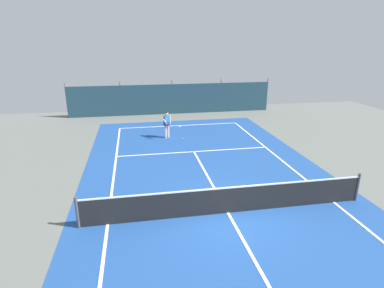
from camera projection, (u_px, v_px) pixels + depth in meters
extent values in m
plane|color=slate|center=(228.00, 213.00, 11.04)|extent=(36.00, 36.00, 0.00)
cube|color=#1E478C|center=(228.00, 213.00, 11.04)|extent=(11.02, 26.60, 0.01)
cube|color=white|center=(179.00, 126.00, 22.14)|extent=(8.22, 0.10, 0.01)
cube|color=white|center=(108.00, 224.00, 10.33)|extent=(0.10, 23.80, 0.01)
cube|color=white|center=(334.00, 202.00, 11.75)|extent=(0.10, 23.80, 0.01)
cube|color=white|center=(194.00, 152.00, 17.01)|extent=(8.22, 0.10, 0.01)
cube|color=white|center=(228.00, 213.00, 11.04)|extent=(0.10, 12.80, 0.01)
cube|color=white|center=(180.00, 126.00, 22.00)|extent=(0.10, 0.30, 0.01)
cube|color=black|center=(228.00, 201.00, 10.89)|extent=(9.92, 0.03, 0.95)
cube|color=white|center=(229.00, 188.00, 10.73)|extent=(9.92, 0.04, 0.05)
cylinder|color=#47474C|center=(77.00, 213.00, 10.01)|extent=(0.10, 0.10, 1.10)
cylinder|color=#47474C|center=(357.00, 187.00, 11.73)|extent=(0.10, 0.10, 1.10)
cube|color=#1E3D4C|center=(172.00, 99.00, 25.32)|extent=(16.22, 0.06, 2.40)
cylinder|color=#595B60|center=(67.00, 101.00, 23.94)|extent=(0.08, 0.08, 2.70)
cylinder|color=#595B60|center=(121.00, 99.00, 24.63)|extent=(0.08, 0.08, 2.70)
cylinder|color=#595B60|center=(172.00, 97.00, 25.33)|extent=(0.08, 0.08, 2.70)
cylinder|color=#595B60|center=(221.00, 96.00, 26.03)|extent=(0.08, 0.08, 2.70)
cylinder|color=#595B60|center=(267.00, 94.00, 26.72)|extent=(0.08, 0.08, 2.70)
cube|color=#234C1E|center=(172.00, 106.00, 26.09)|extent=(14.60, 0.70, 1.10)
cylinder|color=beige|center=(168.00, 131.00, 19.40)|extent=(0.12, 0.12, 0.82)
cylinder|color=beige|center=(166.00, 131.00, 19.29)|extent=(0.12, 0.12, 0.82)
cylinder|color=navy|center=(167.00, 124.00, 19.19)|extent=(0.40, 0.40, 0.22)
cube|color=#2D6BB7|center=(167.00, 120.00, 19.13)|extent=(0.41, 0.34, 0.56)
sphere|color=beige|center=(166.00, 113.00, 18.99)|extent=(0.22, 0.22, 0.22)
cylinder|color=black|center=(166.00, 112.00, 18.96)|extent=(0.23, 0.23, 0.04)
cylinder|color=beige|center=(170.00, 119.00, 19.25)|extent=(0.09, 0.09, 0.58)
cylinder|color=beige|center=(164.00, 121.00, 18.90)|extent=(0.31, 0.51, 0.41)
cylinder|color=black|center=(166.00, 124.00, 18.68)|extent=(0.15, 0.26, 0.13)
torus|color=teal|center=(166.00, 120.00, 18.61)|extent=(0.33, 0.25, 0.29)
sphere|color=#CCDB33|center=(184.00, 139.00, 19.18)|extent=(0.07, 0.07, 0.07)
cube|color=black|center=(155.00, 99.00, 28.06)|extent=(2.18, 4.35, 0.80)
cube|color=#2D333D|center=(155.00, 91.00, 27.85)|extent=(1.70, 2.02, 0.56)
cylinder|color=black|center=(146.00, 101.00, 29.34)|extent=(0.28, 0.66, 0.64)
cylinder|color=black|center=(165.00, 101.00, 29.49)|extent=(0.28, 0.66, 0.64)
cylinder|color=black|center=(144.00, 107.00, 26.88)|extent=(0.28, 0.66, 0.64)
cylinder|color=black|center=(166.00, 106.00, 27.03)|extent=(0.28, 0.66, 0.64)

